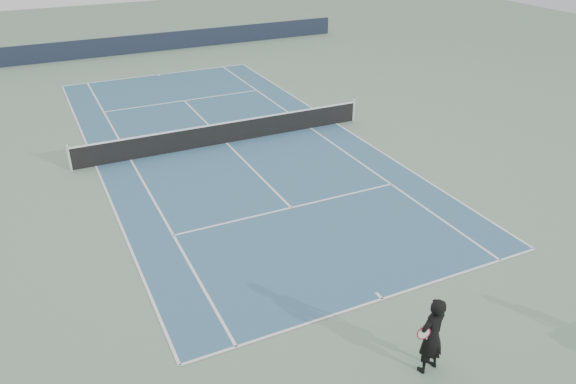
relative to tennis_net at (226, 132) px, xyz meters
name	(u,v)px	position (x,y,z in m)	size (l,w,h in m)	color
ground	(227,143)	(0.00, 0.00, -0.50)	(80.00, 80.00, 0.00)	slate
court_surface	(227,143)	(0.00, 0.00, -0.50)	(10.97, 23.77, 0.01)	#35607E
tennis_net	(226,132)	(0.00, 0.00, 0.00)	(12.90, 0.10, 1.07)	silver
windscreen_far	(136,44)	(0.00, 17.88, 0.10)	(30.00, 0.25, 1.20)	black
tennis_player	(432,335)	(-0.50, -14.37, 0.46)	(0.85, 0.64, 1.93)	black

